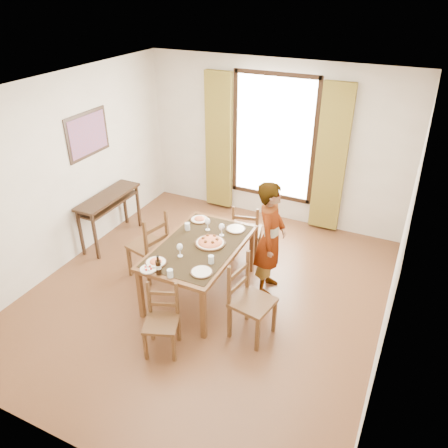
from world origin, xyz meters
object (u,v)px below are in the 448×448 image
at_px(man, 270,239).
at_px(pasta_platter, 210,240).
at_px(console_table, 109,202).
at_px(dining_table, 200,250).

height_order(man, pasta_platter, man).
bearing_deg(pasta_platter, console_table, 166.05).
xyz_separation_m(dining_table, man, (0.80, 0.46, 0.11)).
height_order(console_table, dining_table, console_table).
bearing_deg(pasta_platter, dining_table, -140.55).
bearing_deg(man, pasta_platter, 112.45).
xyz_separation_m(man, pasta_platter, (-0.69, -0.37, 0.01)).
bearing_deg(dining_table, man, 30.18).
height_order(dining_table, pasta_platter, pasta_platter).
distance_m(console_table, dining_table, 2.03).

